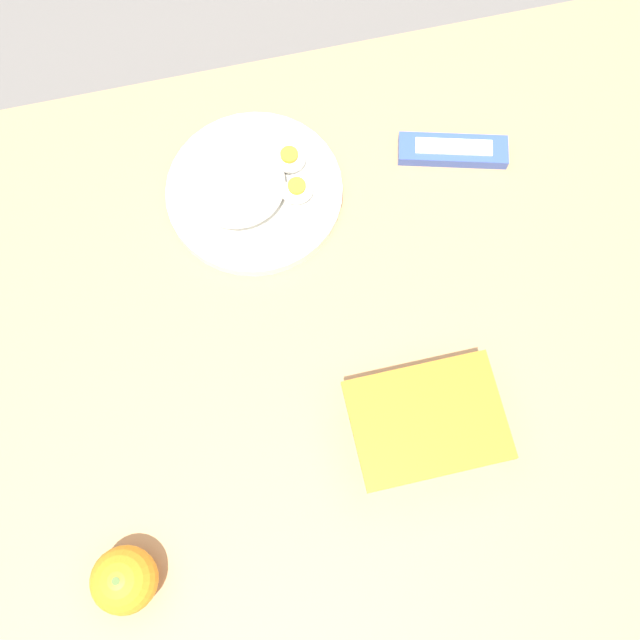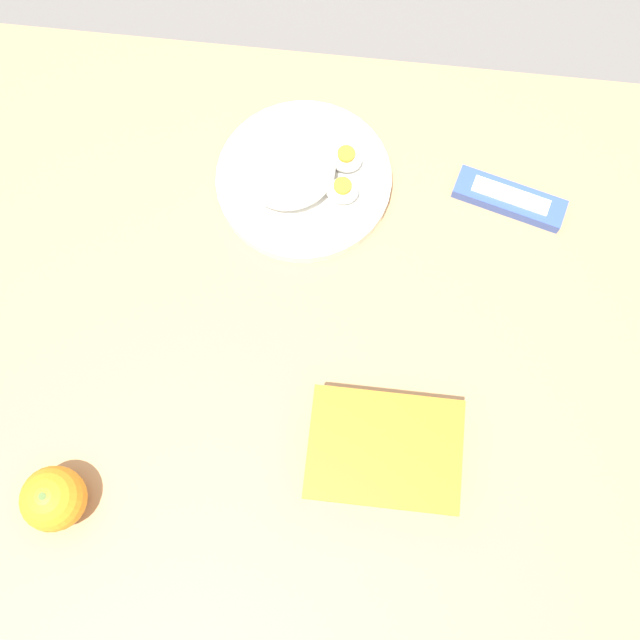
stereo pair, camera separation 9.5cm
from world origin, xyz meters
TOP-DOWN VIEW (x-y plane):
  - ground_plane at (0.00, 0.00)m, footprint 10.00×10.00m
  - table at (0.00, 0.00)m, footprint 1.28×0.92m
  - food_container at (-0.11, 0.12)m, footprint 0.18×0.13m
  - orange_fruit at (0.27, 0.22)m, footprint 0.08×0.08m
  - rice_plate at (0.03, -0.24)m, footprint 0.24×0.24m
  - candy_bar at (-0.26, -0.25)m, footprint 0.16×0.08m

SIDE VIEW (x-z plane):
  - ground_plane at x=0.00m, z-range 0.00..0.00m
  - table at x=0.00m, z-range 0.27..1.03m
  - candy_bar at x=-0.26m, z-range 0.75..0.77m
  - rice_plate at x=0.03m, z-range 0.75..0.81m
  - food_container at x=-0.11m, z-range 0.75..0.82m
  - orange_fruit at x=0.27m, z-range 0.76..0.83m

